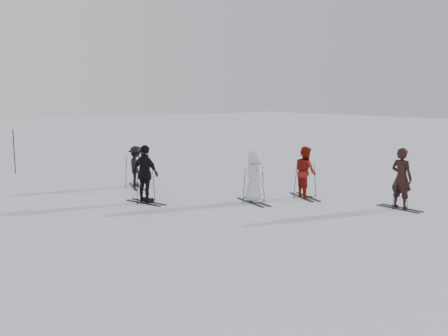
{
  "coord_description": "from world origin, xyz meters",
  "views": [
    {
      "loc": [
        -11.39,
        -13.17,
        3.74
      ],
      "look_at": [
        0.0,
        1.0,
        1.0
      ],
      "focal_mm": 40.0,
      "sensor_mm": 36.0,
      "label": 1
    }
  ],
  "objects_px": {
    "skier_red": "(305,172)",
    "skier_uphill_left": "(145,175)",
    "skier_grey": "(254,177)",
    "skier_near_dark": "(401,179)",
    "piste_marker": "(14,151)",
    "skier_uphill_far": "(136,167)"
  },
  "relations": [
    {
      "from": "skier_uphill_far",
      "to": "piste_marker",
      "type": "height_order",
      "value": "piste_marker"
    },
    {
      "from": "skier_near_dark",
      "to": "skier_grey",
      "type": "relative_size",
      "value": 1.11
    },
    {
      "from": "skier_grey",
      "to": "piste_marker",
      "type": "relative_size",
      "value": 0.86
    },
    {
      "from": "skier_grey",
      "to": "skier_uphill_left",
      "type": "height_order",
      "value": "skier_uphill_left"
    },
    {
      "from": "skier_red",
      "to": "skier_uphill_far",
      "type": "bearing_deg",
      "value": 53.33
    },
    {
      "from": "skier_near_dark",
      "to": "piste_marker",
      "type": "xyz_separation_m",
      "value": [
        -7.59,
        15.43,
        0.05
      ]
    },
    {
      "from": "piste_marker",
      "to": "skier_uphill_far",
      "type": "bearing_deg",
      "value": -67.21
    },
    {
      "from": "skier_red",
      "to": "skier_uphill_far",
      "type": "height_order",
      "value": "skier_red"
    },
    {
      "from": "skier_grey",
      "to": "skier_uphill_left",
      "type": "bearing_deg",
      "value": 62.85
    },
    {
      "from": "skier_uphill_left",
      "to": "piste_marker",
      "type": "distance_m",
      "value": 9.6
    },
    {
      "from": "skier_grey",
      "to": "skier_uphill_far",
      "type": "relative_size",
      "value": 1.1
    },
    {
      "from": "skier_uphill_left",
      "to": "piste_marker",
      "type": "xyz_separation_m",
      "value": [
        -1.57,
        9.47,
        0.05
      ]
    },
    {
      "from": "skier_red",
      "to": "skier_uphill_far",
      "type": "distance_m",
      "value": 6.78
    },
    {
      "from": "skier_near_dark",
      "to": "skier_red",
      "type": "bearing_deg",
      "value": 18.6
    },
    {
      "from": "skier_near_dark",
      "to": "skier_uphill_left",
      "type": "bearing_deg",
      "value": 45.12
    },
    {
      "from": "skier_uphill_left",
      "to": "skier_uphill_far",
      "type": "bearing_deg",
      "value": -37.07
    },
    {
      "from": "skier_uphill_left",
      "to": "skier_near_dark",
      "type": "bearing_deg",
      "value": -148.79
    },
    {
      "from": "skier_grey",
      "to": "skier_uphill_far",
      "type": "xyz_separation_m",
      "value": [
        -1.72,
        5.13,
        -0.08
      ]
    },
    {
      "from": "skier_red",
      "to": "skier_uphill_left",
      "type": "bearing_deg",
      "value": 80.36
    },
    {
      "from": "skier_red",
      "to": "skier_uphill_left",
      "type": "relative_size",
      "value": 0.93
    },
    {
      "from": "skier_uphill_left",
      "to": "skier_uphill_far",
      "type": "relative_size",
      "value": 1.22
    },
    {
      "from": "skier_near_dark",
      "to": "skier_uphill_left",
      "type": "distance_m",
      "value": 8.48
    }
  ]
}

